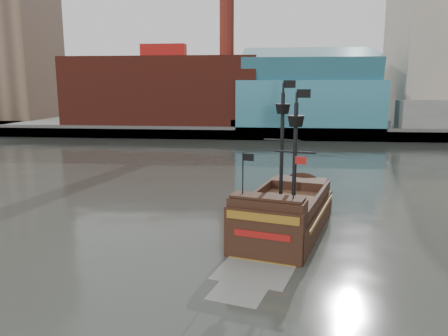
# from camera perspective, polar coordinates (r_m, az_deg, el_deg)

# --- Properties ---
(ground) EXTENTS (400.00, 400.00, 0.00)m
(ground) POSITION_cam_1_polar(r_m,az_deg,el_deg) (28.79, 1.26, -11.93)
(ground) COLOR #2C2E29
(ground) RESTS_ON ground
(promenade_far) EXTENTS (220.00, 60.00, 2.00)m
(promenade_far) POSITION_cam_1_polar(r_m,az_deg,el_deg) (118.90, 5.09, 5.91)
(promenade_far) COLOR slate
(promenade_far) RESTS_ON ground
(seawall) EXTENTS (220.00, 1.00, 2.60)m
(seawall) POSITION_cam_1_polar(r_m,az_deg,el_deg) (89.52, 4.71, 4.50)
(seawall) COLOR #4C4C49
(seawall) RESTS_ON ground
(skyline) EXTENTS (149.00, 45.00, 62.00)m
(skyline) POSITION_cam_1_polar(r_m,az_deg,el_deg) (111.86, 8.02, 17.63)
(skyline) COLOR brown
(skyline) RESTS_ON promenade_far
(pirate_ship) EXTENTS (9.00, 17.15, 12.31)m
(pirate_ship) POSITION_cam_1_polar(r_m,az_deg,el_deg) (33.95, 7.98, -6.45)
(pirate_ship) COLOR black
(pirate_ship) RESTS_ON ground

